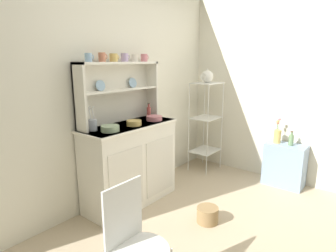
# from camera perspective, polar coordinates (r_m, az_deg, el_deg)

# --- Properties ---
(ground_plane) EXTENTS (3.84, 3.84, 0.00)m
(ground_plane) POSITION_cam_1_polar(r_m,az_deg,el_deg) (2.75, 16.30, -22.17)
(ground_plane) COLOR tan
(ground_plane) RESTS_ON ground
(wall_back) EXTENTS (3.84, 0.05, 2.50)m
(wall_back) POSITION_cam_1_polar(r_m,az_deg,el_deg) (3.22, -10.01, 7.33)
(wall_back) COLOR silver
(wall_back) RESTS_ON ground
(wall_right) EXTENTS (0.05, 3.84, 2.50)m
(wall_right) POSITION_cam_1_polar(r_m,az_deg,el_deg) (3.84, 26.99, 7.02)
(wall_right) COLOR silver
(wall_right) RESTS_ON ground
(hutch_cabinet) EXTENTS (1.10, 0.45, 0.90)m
(hutch_cabinet) POSITION_cam_1_polar(r_m,az_deg,el_deg) (3.15, -7.57, -7.47)
(hutch_cabinet) COLOR white
(hutch_cabinet) RESTS_ON ground
(hutch_shelf_unit) EXTENTS (1.02, 0.18, 0.65)m
(hutch_shelf_unit) POSITION_cam_1_polar(r_m,az_deg,el_deg) (3.09, -10.16, 7.66)
(hutch_shelf_unit) COLOR silver
(hutch_shelf_unit) RESTS_ON hutch_cabinet
(bakers_rack) EXTENTS (0.42, 0.32, 1.26)m
(bakers_rack) POSITION_cam_1_polar(r_m,az_deg,el_deg) (4.04, 7.64, 1.77)
(bakers_rack) COLOR silver
(bakers_rack) RESTS_ON ground
(side_shelf_blue) EXTENTS (0.28, 0.48, 0.54)m
(side_shelf_blue) POSITION_cam_1_polar(r_m,az_deg,el_deg) (3.91, 22.43, -7.27)
(side_shelf_blue) COLOR #849EBC
(side_shelf_blue) RESTS_ON ground
(wire_chair) EXTENTS (0.36, 0.36, 0.85)m
(wire_chair) POSITION_cam_1_polar(r_m,az_deg,el_deg) (1.86, -7.08, -21.40)
(wire_chair) COLOR white
(wire_chair) RESTS_ON ground
(floor_basket) EXTENTS (0.21, 0.21, 0.16)m
(floor_basket) POSITION_cam_1_polar(r_m,az_deg,el_deg) (2.95, 7.97, -17.30)
(floor_basket) COLOR #93754C
(floor_basket) RESTS_ON ground
(cup_sky_0) EXTENTS (0.08, 0.07, 0.08)m
(cup_sky_0) POSITION_cam_1_polar(r_m,az_deg,el_deg) (2.81, -15.74, 13.16)
(cup_sky_0) COLOR #8EB2D1
(cup_sky_0) RESTS_ON hutch_shelf_unit
(cup_terracotta_1) EXTENTS (0.08, 0.07, 0.09)m
(cup_terracotta_1) POSITION_cam_1_polar(r_m,az_deg,el_deg) (2.90, -13.14, 13.37)
(cup_terracotta_1) COLOR #C67556
(cup_terracotta_1) RESTS_ON hutch_shelf_unit
(cup_gold_2) EXTENTS (0.10, 0.08, 0.08)m
(cup_gold_2) POSITION_cam_1_polar(r_m,az_deg,el_deg) (3.00, -10.88, 13.38)
(cup_gold_2) COLOR #DBB760
(cup_gold_2) RESTS_ON hutch_shelf_unit
(cup_lilac_3) EXTENTS (0.09, 0.08, 0.09)m
(cup_lilac_3) POSITION_cam_1_polar(r_m,az_deg,el_deg) (3.10, -8.73, 13.50)
(cup_lilac_3) COLOR #B79ECC
(cup_lilac_3) RESTS_ON hutch_shelf_unit
(cup_cream_4) EXTENTS (0.08, 0.07, 0.08)m
(cup_cream_4) POSITION_cam_1_polar(r_m,az_deg,el_deg) (3.20, -6.68, 13.45)
(cup_cream_4) COLOR silver
(cup_cream_4) RESTS_ON hutch_shelf_unit
(cup_rose_5) EXTENTS (0.09, 0.08, 0.08)m
(cup_rose_5) POSITION_cam_1_polar(r_m,az_deg,el_deg) (3.31, -4.82, 13.55)
(cup_rose_5) COLOR #D17A84
(cup_rose_5) RESTS_ON hutch_shelf_unit
(bowl_mixing_large) EXTENTS (0.18, 0.18, 0.06)m
(bowl_mixing_large) POSITION_cam_1_polar(r_m,az_deg,el_deg) (2.76, -11.58, -0.48)
(bowl_mixing_large) COLOR #9EB78E
(bowl_mixing_large) RESTS_ON hutch_cabinet
(bowl_floral_medium) EXTENTS (0.16, 0.16, 0.05)m
(bowl_floral_medium) POSITION_cam_1_polar(r_m,az_deg,el_deg) (2.97, -6.86, 0.63)
(bowl_floral_medium) COLOR #DBB760
(bowl_floral_medium) RESTS_ON hutch_cabinet
(bowl_cream_small) EXTENTS (0.18, 0.18, 0.05)m
(bowl_cream_small) POSITION_cam_1_polar(r_m,az_deg,el_deg) (3.20, -2.79, 1.58)
(bowl_cream_small) COLOR #D17A84
(bowl_cream_small) RESTS_ON hutch_cabinet
(jam_bottle) EXTENTS (0.05, 0.05, 0.17)m
(jam_bottle) POSITION_cam_1_polar(r_m,az_deg,el_deg) (3.36, -3.88, 2.87)
(jam_bottle) COLOR #B74C47
(jam_bottle) RESTS_ON hutch_cabinet
(utensil_jar) EXTENTS (0.08, 0.08, 0.24)m
(utensil_jar) POSITION_cam_1_polar(r_m,az_deg,el_deg) (2.82, -14.92, 0.28)
(utensil_jar) COLOR #B2B7C6
(utensil_jar) RESTS_ON hutch_cabinet
(porcelain_teapot) EXTENTS (0.26, 0.16, 0.19)m
(porcelain_teapot) POSITION_cam_1_polar(r_m,az_deg,el_deg) (3.97, 7.88, 9.86)
(porcelain_teapot) COLOR white
(porcelain_teapot) RESTS_ON bakers_rack
(flower_vase) EXTENTS (0.09, 0.09, 0.32)m
(flower_vase) POSITION_cam_1_polar(r_m,az_deg,el_deg) (3.83, 21.20, -1.71)
(flower_vase) COLOR #DBB760
(flower_vase) RESTS_ON side_shelf_blue
(oil_bottle) EXTENTS (0.06, 0.06, 0.18)m
(oil_bottle) POSITION_cam_1_polar(r_m,az_deg,el_deg) (3.79, 23.58, -2.53)
(oil_bottle) COLOR #6B8C60
(oil_bottle) RESTS_ON side_shelf_blue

